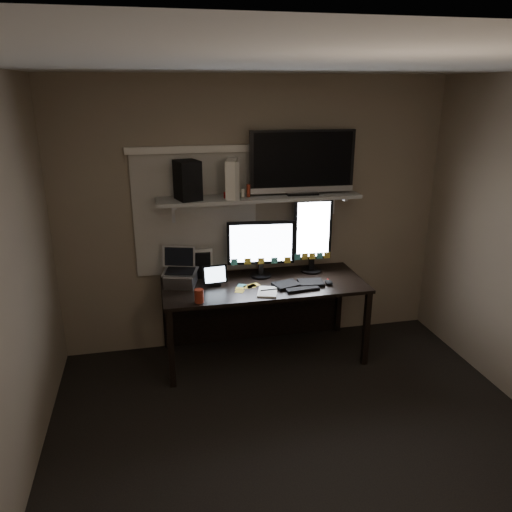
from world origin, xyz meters
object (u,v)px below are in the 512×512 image
object	(u,v)px
monitor_landscape	(261,249)
monitor_portrait	(312,235)
cup	(199,296)
keyboard	(299,284)
speaker	(188,180)
mouse	(329,282)
tablet	(215,275)
game_console	(232,179)
desk	(261,296)
laptop	(180,268)
tv	(302,163)

from	to	relation	value
monitor_landscape	monitor_portrait	size ratio (longest dim) A/B	0.86
monitor_portrait	cup	distance (m)	1.25
keyboard	speaker	xyz separation A→B (m)	(-0.91, 0.29, 0.90)
mouse	cup	distance (m)	1.17
monitor_landscape	monitor_portrait	xyz separation A→B (m)	(0.50, 0.02, 0.09)
tablet	game_console	bearing A→B (deg)	34.57
monitor_landscape	mouse	size ratio (longest dim) A/B	6.09
desk	mouse	bearing A→B (deg)	-26.20
desk	tablet	world-z (taller)	tablet
mouse	laptop	bearing A→B (deg)	172.61
monitor_portrait	keyboard	xyz separation A→B (m)	(-0.22, -0.31, -0.34)
laptop	monitor_portrait	bearing A→B (deg)	22.23
monitor_portrait	keyboard	bearing A→B (deg)	-122.99
monitor_landscape	keyboard	size ratio (longest dim) A/B	1.36
game_console	speaker	size ratio (longest dim) A/B	0.98
monitor_landscape	cup	bearing A→B (deg)	-136.78
tablet	laptop	world-z (taller)	laptop
desk	cup	size ratio (longest dim) A/B	16.22
monitor_landscape	keyboard	world-z (taller)	monitor_landscape
laptop	speaker	world-z (taller)	speaker
monitor_landscape	cup	world-z (taller)	monitor_landscape
monitor_portrait	mouse	bearing A→B (deg)	-79.76
speaker	game_console	bearing A→B (deg)	-14.15
game_console	monitor_landscape	bearing A→B (deg)	10.09
keyboard	game_console	world-z (taller)	game_console
cup	tablet	bearing A→B (deg)	62.04
desk	monitor_landscape	bearing A→B (deg)	78.73
laptop	speaker	bearing A→B (deg)	56.64
monitor_portrait	laptop	xyz separation A→B (m)	(-1.24, -0.11, -0.19)
desk	keyboard	size ratio (longest dim) A/B	3.99
keyboard	speaker	world-z (taller)	speaker
mouse	speaker	xyz separation A→B (m)	(-1.18, 0.32, 0.90)
tv	desk	bearing A→B (deg)	-167.52
desk	keyboard	xyz separation A→B (m)	(0.29, -0.24, 0.19)
keyboard	mouse	world-z (taller)	mouse
monitor_portrait	tablet	world-z (taller)	monitor_portrait
desk	cup	xyz separation A→B (m)	(-0.61, -0.42, 0.23)
keyboard	speaker	bearing A→B (deg)	156.68
laptop	tv	distance (m)	1.42
cup	game_console	bearing A→B (deg)	53.30
tablet	tv	size ratio (longest dim) A/B	0.23
mouse	desk	bearing A→B (deg)	156.91
speaker	tv	bearing A→B (deg)	-15.80
mouse	laptop	size ratio (longest dim) A/B	0.31
tablet	cup	bearing A→B (deg)	-123.35
keyboard	tablet	distance (m)	0.74
keyboard	game_console	distance (m)	1.09
tablet	cup	world-z (taller)	tablet
laptop	cup	world-z (taller)	laptop
mouse	tv	distance (m)	1.08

